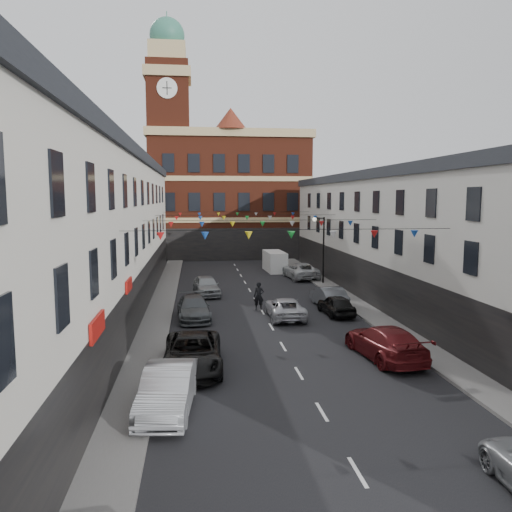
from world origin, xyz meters
name	(u,v)px	position (x,y,z in m)	size (l,w,h in m)	color
ground	(271,327)	(0.00, 0.00, 0.00)	(160.00, 160.00, 0.00)	black
pavement_left	(157,321)	(-6.90, 2.00, 0.07)	(1.80, 64.00, 0.15)	#605E5B
pavement_right	(371,315)	(6.90, 2.00, 0.07)	(1.80, 64.00, 0.15)	#605E5B
terrace_left	(67,238)	(-11.78, 1.00, 5.35)	(8.40, 56.00, 10.70)	silver
terrace_right	(453,243)	(11.78, 1.00, 4.85)	(8.40, 56.00, 9.70)	#B6B4AA
civic_building	(228,194)	(0.00, 37.95, 8.14)	(20.60, 13.30, 18.50)	maroon
clock_tower	(169,139)	(-7.50, 35.00, 14.93)	(5.60, 5.60, 30.00)	maroon
distant_hill	(198,213)	(-4.00, 62.00, 5.00)	(40.00, 14.00, 10.00)	#345025
street_lamp	(321,241)	(6.55, 14.00, 3.90)	(1.10, 0.36, 6.00)	black
car_left_b	(168,389)	(-5.50, -11.23, 0.81)	(1.72, 4.94, 1.63)	#A0A2A7
car_left_c	(193,353)	(-4.63, -6.94, 0.78)	(2.59, 5.61, 1.56)	black
car_left_d	(194,308)	(-4.61, 2.56, 0.72)	(2.00, 4.93, 1.43)	#474C50
car_left_e	(206,286)	(-3.62, 10.32, 0.78)	(1.83, 4.56, 1.55)	#95999D
car_right_c	(385,342)	(4.51, -6.47, 0.80)	(2.24, 5.52, 1.60)	#5E1216
car_right_d	(336,305)	(4.69, 2.50, 0.68)	(1.59, 3.96, 1.35)	black
car_right_e	(329,297)	(4.84, 4.94, 0.75)	(1.59, 4.55, 1.50)	#53565B
car_right_f	(301,271)	(5.50, 17.49, 0.77)	(2.54, 5.52, 1.53)	#B7BABC
moving_car	(285,308)	(1.22, 2.12, 0.66)	(2.19, 4.76, 1.32)	#B4B5BC
white_van	(275,261)	(3.80, 22.52, 1.04)	(1.82, 4.73, 2.09)	white
pedestrian	(259,296)	(-0.17, 4.60, 0.97)	(0.71, 0.47, 1.94)	black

